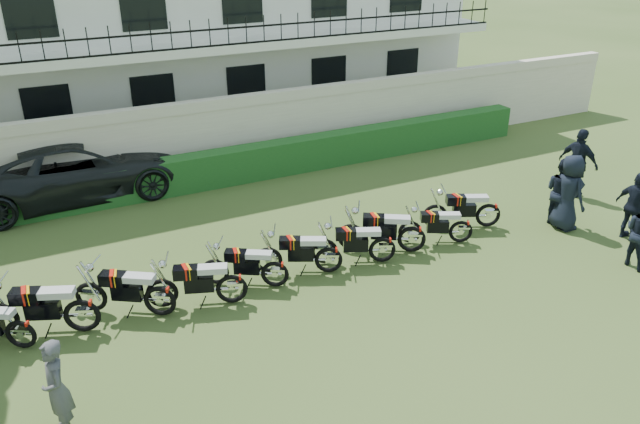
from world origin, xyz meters
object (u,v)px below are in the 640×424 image
object	(u,v)px
motorcycle_1	(81,308)
motorcycle_7	(412,233)
motorcycle_5	(329,254)
motorcycle_4	(275,268)
motorcycle_9	(489,210)
officer_5	(578,163)
officer_4	(561,191)
officer_2	(635,207)
inspector	(57,389)
motorcycle_0	(19,328)
motorcycle_3	(231,282)
motorcycle_6	(383,244)
motorcycle_8	(461,226)
suv	(76,168)
officer_3	(569,192)
motorcycle_2	(159,294)

from	to	relation	value
motorcycle_1	motorcycle_7	xyz separation A→B (m)	(7.11, -0.17, -0.03)
motorcycle_5	motorcycle_4	bearing A→B (deg)	117.07
motorcycle_1	motorcycle_9	bearing A→B (deg)	-67.11
motorcycle_7	officer_5	world-z (taller)	officer_5
officer_4	officer_2	bearing A→B (deg)	-146.19
motorcycle_9	inspector	xyz separation A→B (m)	(-10.15, -2.50, 0.31)
motorcycle_9	officer_4	bearing A→B (deg)	-83.88
motorcycle_1	officer_5	size ratio (longest dim) A/B	1.05
motorcycle_5	inspector	world-z (taller)	inspector
motorcycle_0	officer_2	distance (m)	13.33
officer_2	motorcycle_1	bearing A→B (deg)	78.07
motorcycle_3	officer_4	world-z (taller)	officer_4
motorcycle_3	motorcycle_9	bearing A→B (deg)	-66.54
motorcycle_6	officer_2	size ratio (longest dim) A/B	1.04
motorcycle_1	motorcycle_8	xyz separation A→B (m)	(8.41, -0.30, -0.09)
motorcycle_1	motorcycle_3	bearing A→B (deg)	-74.10
suv	motorcycle_9	bearing A→B (deg)	-129.08
officer_4	motorcycle_6	bearing A→B (deg)	88.21
motorcycle_8	officer_3	size ratio (longest dim) A/B	0.84
motorcycle_2	motorcycle_6	size ratio (longest dim) A/B	0.99
motorcycle_6	inspector	distance (m)	7.23
motorcycle_1	motorcycle_4	size ratio (longest dim) A/B	1.24
motorcycle_9	inspector	size ratio (longest dim) A/B	1.12
motorcycle_0	suv	xyz separation A→B (m)	(1.83, 6.62, 0.37)
motorcycle_2	officer_4	bearing A→B (deg)	-59.55
motorcycle_3	motorcycle_8	xyz separation A→B (m)	(5.65, 0.02, -0.06)
motorcycle_4	officer_3	xyz separation A→B (m)	(7.45, -0.64, 0.49)
motorcycle_7	officer_5	bearing A→B (deg)	-51.25
motorcycle_6	officer_3	size ratio (longest dim) A/B	0.92
motorcycle_1	motorcycle_9	size ratio (longest dim) A/B	1.12
motorcycle_0	motorcycle_2	size ratio (longest dim) A/B	0.90
officer_2	motorcycle_7	bearing A→B (deg)	67.87
inspector	motorcycle_3	bearing A→B (deg)	114.90
motorcycle_2	officer_2	xyz separation A→B (m)	(10.75, -1.81, 0.34)
officer_3	officer_5	world-z (taller)	officer_5
motorcycle_3	motorcycle_8	distance (m)	5.65
motorcycle_4	motorcycle_5	distance (m)	1.25
motorcycle_6	motorcycle_9	bearing A→B (deg)	-60.25
motorcycle_4	officer_3	size ratio (longest dim) A/B	0.85
officer_4	motorcycle_0	bearing A→B (deg)	88.84
motorcycle_2	motorcycle_8	world-z (taller)	motorcycle_2
inspector	officer_4	world-z (taller)	officer_4
officer_2	motorcycle_6	bearing A→B (deg)	71.27
motorcycle_8	inspector	bearing A→B (deg)	129.73
motorcycle_3	motorcycle_0	bearing A→B (deg)	105.70
motorcycle_1	officer_3	bearing A→B (deg)	-71.49
motorcycle_7	officer_4	distance (m)	4.16
motorcycle_9	motorcycle_7	bearing A→B (deg)	120.49
motorcycle_5	motorcycle_9	distance (m)	4.52
motorcycle_6	motorcycle_5	bearing A→B (deg)	107.92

